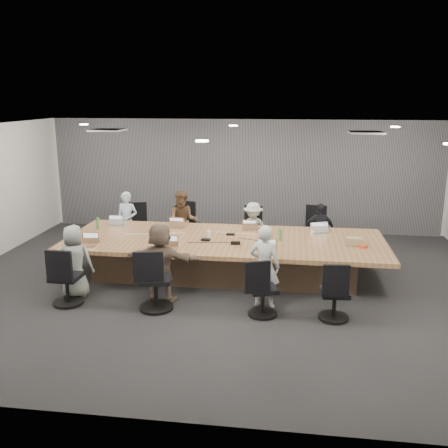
# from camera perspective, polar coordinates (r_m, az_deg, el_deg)

# --- Properties ---
(floor) EXTENTS (10.00, 8.00, 0.00)m
(floor) POSITION_cam_1_polar(r_m,az_deg,el_deg) (9.21, -0.34, -6.96)
(floor) COLOR #252527
(floor) RESTS_ON ground
(ceiling) EXTENTS (10.00, 8.00, 0.00)m
(ceiling) POSITION_cam_1_polar(r_m,az_deg,el_deg) (8.59, -0.37, 10.70)
(ceiling) COLOR white
(ceiling) RESTS_ON wall_back
(wall_back) EXTENTS (10.00, 0.00, 2.80)m
(wall_back) POSITION_cam_1_polar(r_m,az_deg,el_deg) (12.70, 2.20, 5.55)
(wall_back) COLOR silver
(wall_back) RESTS_ON ground
(wall_front) EXTENTS (10.00, 0.00, 2.80)m
(wall_front) POSITION_cam_1_polar(r_m,az_deg,el_deg) (5.05, -6.84, -8.52)
(wall_front) COLOR silver
(wall_front) RESTS_ON ground
(curtain) EXTENTS (9.80, 0.04, 2.80)m
(curtain) POSITION_cam_1_polar(r_m,az_deg,el_deg) (12.62, 2.17, 5.49)
(curtain) COLOR slate
(curtain) RESTS_ON ground
(conference_table) EXTENTS (6.00, 2.20, 0.74)m
(conference_table) POSITION_cam_1_polar(r_m,az_deg,el_deg) (9.54, 0.08, -3.63)
(conference_table) COLOR brown
(conference_table) RESTS_ON ground
(chair_0) EXTENTS (0.65, 0.65, 0.75)m
(chair_0) POSITION_cam_1_polar(r_m,az_deg,el_deg) (11.66, -10.39, -0.62)
(chair_0) COLOR black
(chair_0) RESTS_ON ground
(chair_1) EXTENTS (0.72, 0.72, 0.87)m
(chair_1) POSITION_cam_1_polar(r_m,az_deg,el_deg) (11.32, -4.28, -0.57)
(chair_1) COLOR black
(chair_1) RESTS_ON ground
(chair_2) EXTENTS (0.60, 0.60, 0.75)m
(chair_2) POSITION_cam_1_polar(r_m,az_deg,el_deg) (11.13, 3.47, -1.15)
(chair_2) COLOR black
(chair_2) RESTS_ON ground
(chair_3) EXTENTS (0.67, 0.67, 0.84)m
(chair_3) POSITION_cam_1_polar(r_m,az_deg,el_deg) (11.10, 10.66, -1.16)
(chair_3) COLOR black
(chair_3) RESTS_ON ground
(chair_4) EXTENTS (0.54, 0.54, 0.79)m
(chair_4) POSITION_cam_1_polar(r_m,az_deg,el_deg) (8.66, -17.54, -6.28)
(chair_4) COLOR black
(chair_4) RESTS_ON ground
(chair_5) EXTENTS (0.69, 0.69, 0.87)m
(chair_5) POSITION_cam_1_polar(r_m,az_deg,el_deg) (8.13, -7.83, -6.80)
(chair_5) COLOR black
(chair_5) RESTS_ON ground
(chair_6) EXTENTS (0.63, 0.63, 0.73)m
(chair_6) POSITION_cam_1_polar(r_m,az_deg,el_deg) (7.89, 4.47, -7.92)
(chair_6) COLOR black
(chair_6) RESTS_ON ground
(chair_7) EXTENTS (0.53, 0.53, 0.73)m
(chair_7) POSITION_cam_1_polar(r_m,az_deg,el_deg) (7.91, 12.53, -8.15)
(chair_7) COLOR black
(chair_7) RESTS_ON ground
(person_0) EXTENTS (0.50, 0.35, 1.32)m
(person_0) POSITION_cam_1_polar(r_m,az_deg,el_deg) (11.27, -11.00, 0.30)
(person_0) COLOR silver
(person_0) RESTS_ON ground
(laptop_0) EXTENTS (0.29, 0.21, 0.02)m
(laptop_0) POSITION_cam_1_polar(r_m,az_deg,el_deg) (10.75, -11.95, 0.06)
(laptop_0) COLOR #B2B2B7
(laptop_0) RESTS_ON conference_table
(person_1) EXTENTS (0.75, 0.63, 1.38)m
(person_1) POSITION_cam_1_polar(r_m,az_deg,el_deg) (10.93, -4.68, 0.25)
(person_1) COLOR brown
(person_1) RESTS_ON ground
(laptop_1) EXTENTS (0.34, 0.26, 0.02)m
(laptop_1) POSITION_cam_1_polar(r_m,az_deg,el_deg) (10.39, -5.33, -0.18)
(laptop_1) COLOR #8C6647
(laptop_1) RESTS_ON conference_table
(person_2) EXTENTS (0.82, 0.56, 1.16)m
(person_2) POSITION_cam_1_polar(r_m,az_deg,el_deg) (10.74, 3.35, -0.59)
(person_2) COLOR #9CA79C
(person_2) RESTS_ON ground
(laptop_2) EXTENTS (0.32, 0.24, 0.02)m
(laptop_2) POSITION_cam_1_polar(r_m,az_deg,el_deg) (10.16, 3.12, -0.47)
(laptop_2) COLOR #8C6647
(laptop_2) RESTS_ON conference_table
(person_3) EXTENTS (0.74, 0.42, 1.19)m
(person_3) POSITION_cam_1_polar(r_m,az_deg,el_deg) (10.72, 10.78, -0.77)
(person_3) COLOR black
(person_3) RESTS_ON ground
(laptop_3) EXTENTS (0.39, 0.31, 0.02)m
(laptop_3) POSITION_cam_1_polar(r_m,az_deg,el_deg) (10.15, 10.97, -0.74)
(laptop_3) COLOR #B2B2B7
(laptop_3) RESTS_ON conference_table
(person_4) EXTENTS (0.67, 0.48, 1.26)m
(person_4) POSITION_cam_1_polar(r_m,az_deg,el_deg) (8.88, -16.71, -4.09)
(person_4) COLOR gray
(person_4) RESTS_ON ground
(laptop_4) EXTENTS (0.33, 0.25, 0.02)m
(laptop_4) POSITION_cam_1_polar(r_m,az_deg,el_deg) (9.32, -15.39, -2.36)
(laptop_4) COLOR #8C6647
(laptop_4) RESTS_ON conference_table
(person_5) EXTENTS (1.29, 0.47, 1.36)m
(person_5) POSITION_cam_1_polar(r_m,az_deg,el_deg) (8.36, -7.25, -4.35)
(person_5) COLOR brown
(person_5) RESTS_ON ground
(laptop_5) EXTENTS (0.29, 0.20, 0.02)m
(laptop_5) POSITION_cam_1_polar(r_m,az_deg,el_deg) (8.85, -6.35, -2.81)
(laptop_5) COLOR #8C6647
(laptop_5) RESTS_ON conference_table
(person_6) EXTENTS (0.57, 0.44, 1.38)m
(person_6) POSITION_cam_1_polar(r_m,az_deg,el_deg) (8.10, 4.66, -4.85)
(person_6) COLOR silver
(person_6) RESTS_ON ground
(laptop_6) EXTENTS (0.34, 0.24, 0.02)m
(laptop_6) POSITION_cam_1_polar(r_m,az_deg,el_deg) (8.60, 4.87, -3.28)
(laptop_6) COLOR #8C6647
(laptop_6) RESTS_ON conference_table
(bottle_green_left) EXTENTS (0.08, 0.08, 0.23)m
(bottle_green_left) POSITION_cam_1_polar(r_m,az_deg,el_deg) (10.43, -14.23, 0.08)
(bottle_green_left) COLOR #478648
(bottle_green_left) RESTS_ON conference_table
(bottle_green_right) EXTENTS (0.08, 0.08, 0.23)m
(bottle_green_right) POSITION_cam_1_polar(r_m,az_deg,el_deg) (9.32, 6.45, -1.25)
(bottle_green_right) COLOR #478648
(bottle_green_right) RESTS_ON conference_table
(bottle_clear) EXTENTS (0.08, 0.08, 0.24)m
(bottle_clear) POSITION_cam_1_polar(r_m,az_deg,el_deg) (9.51, -6.78, -0.89)
(bottle_clear) COLOR silver
(bottle_clear) RESTS_ON conference_table
(cup_white_far) EXTENTS (0.09, 0.09, 0.10)m
(cup_white_far) POSITION_cam_1_polar(r_m,az_deg,el_deg) (9.62, -1.74, -1.06)
(cup_white_far) COLOR white
(cup_white_far) RESTS_ON conference_table
(cup_white_near) EXTENTS (0.08, 0.08, 0.09)m
(cup_white_near) POSITION_cam_1_polar(r_m,az_deg,el_deg) (9.78, 10.04, -1.04)
(cup_white_near) COLOR white
(cup_white_near) RESTS_ON conference_table
(mug_brown) EXTENTS (0.10, 0.10, 0.10)m
(mug_brown) POSITION_cam_1_polar(r_m,az_deg,el_deg) (9.82, -15.70, -1.28)
(mug_brown) COLOR brown
(mug_brown) RESTS_ON conference_table
(mic_left) EXTENTS (0.18, 0.14, 0.03)m
(mic_left) POSITION_cam_1_polar(r_m,az_deg,el_deg) (9.32, -2.10, -1.79)
(mic_left) COLOR black
(mic_left) RESTS_ON conference_table
(mic_right) EXTENTS (0.16, 0.11, 0.03)m
(mic_right) POSITION_cam_1_polar(r_m,az_deg,el_deg) (9.68, 0.75, -1.17)
(mic_right) COLOR black
(mic_right) RESTS_ON conference_table
(stapler) EXTENTS (0.18, 0.06, 0.06)m
(stapler) POSITION_cam_1_polar(r_m,az_deg,el_deg) (9.05, 1.33, -2.18)
(stapler) COLOR black
(stapler) RESTS_ON conference_table
(canvas_bag) EXTENTS (0.29, 0.20, 0.14)m
(canvas_bag) POSITION_cam_1_polar(r_m,az_deg,el_deg) (9.29, 14.66, -1.96)
(canvas_bag) COLOR #998C64
(canvas_bag) RESTS_ON conference_table
(snack_packet) EXTENTS (0.23, 0.23, 0.04)m
(snack_packet) POSITION_cam_1_polar(r_m,az_deg,el_deg) (9.25, 15.41, -2.42)
(snack_packet) COLOR #E24B2B
(snack_packet) RESTS_ON conference_table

